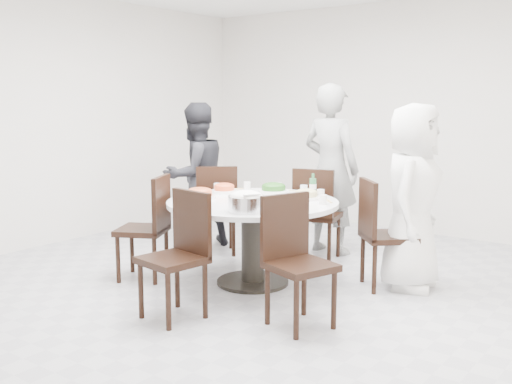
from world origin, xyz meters
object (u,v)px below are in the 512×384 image
Objects in this scene: diner_left at (195,176)px; soup_bowl at (194,200)px; chair_se at (301,263)px; chair_n at (318,214)px; chair_ne at (388,234)px; rice_bowl at (246,204)px; diner_middle at (331,169)px; diner_right at (412,197)px; chair_sw at (142,228)px; chair_s at (172,257)px; dining_table at (253,242)px; beverage_bottle at (313,185)px; chair_nw at (216,209)px.

soup_bowl is (1.01, -1.13, -0.01)m from diner_left.
chair_n is at bearing 46.19° from chair_se.
rice_bowl is (-0.74, -1.06, 0.34)m from chair_ne.
chair_se is 2.22m from diner_middle.
chair_sw is at bearing 110.88° from diner_right.
soup_bowl is (-1.31, -1.05, 0.31)m from chair_ne.
diner_right is at bearing 93.03° from chair_sw.
chair_sw is 1.09m from chair_s.
diner_middle reaches higher than rice_bowl.
chair_se is 0.53× the size of diner_middle.
chair_n reaches higher than soup_bowl.
dining_table is 1.54m from diner_left.
chair_se is 3.91× the size of soup_bowl.
diner_left is (-1.30, 0.69, 0.42)m from dining_table.
diner_right is at bearing 52.56° from rice_bowl.
chair_n is 0.53× the size of diner_middle.
soup_bowl is at bearing 119.01° from diner_right.
diner_left reaches higher than rice_bowl.
chair_ne is 4.50× the size of beverage_bottle.
diner_left is at bearing -55.15° from chair_nw.
chair_sw is 0.59× the size of diner_right.
chair_nw and chair_s have the same top height.
dining_table is 0.94× the size of diner_right.
chair_s and chair_se have the same top height.
rice_bowl is at bearing 77.07° from chair_s.
beverage_bottle is (-0.59, 1.12, 0.38)m from chair_se.
chair_ne and chair_nw have the same top height.
chair_nw is at bearing 42.57° from diner_middle.
chair_se reaches higher than rice_bowl.
soup_bowl is at bearing 84.84° from diner_middle.
chair_ne is at bearing 31.43° from dining_table.
chair_nw is at bearing 146.90° from dining_table.
chair_nw is at bearing 9.50° from chair_n.
diner_left reaches higher than chair_s.
diner_middle is 6.09× the size of rice_bowl.
chair_s is at bearing 138.07° from diner_right.
chair_ne is 0.59× the size of diner_right.
diner_middle is (0.89, 1.86, 0.42)m from chair_sw.
chair_se is at bearing 34.92° from chair_s.
chair_nw is at bearing 155.69° from chair_sw.
chair_ne is 1.00× the size of chair_nw.
diner_left reaches higher than chair_ne.
beverage_bottle is (0.60, 0.94, 0.07)m from soup_bowl.
dining_table is at bearing 94.28° from diner_middle.
chair_n and chair_se have the same top height.
soup_bowl is 1.12m from beverage_bottle.
rice_bowl is at bearing 84.85° from chair_n.
chair_se is 1.32m from beverage_bottle.
chair_se is 1.24m from soup_bowl.
rice_bowl reaches higher than dining_table.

